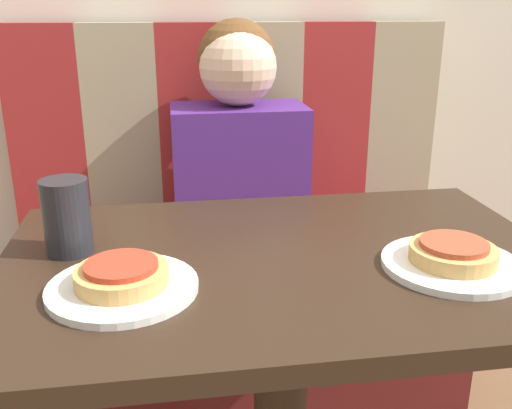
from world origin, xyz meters
The scene contains 9 objects.
booth_seat centered at (0.00, 0.61, 0.22)m, with size 1.27×0.46×0.45m.
booth_backrest centered at (0.00, 0.80, 0.78)m, with size 1.27×0.07×0.66m.
dining_table centered at (0.00, 0.00, 0.63)m, with size 0.97×0.63×0.74m.
person centered at (0.00, 0.61, 0.79)m, with size 0.36×0.23×0.68m.
plate_left centered at (-0.26, -0.09, 0.75)m, with size 0.23×0.23×0.01m.
plate_right centered at (0.26, -0.09, 0.75)m, with size 0.23×0.23×0.01m.
pizza_left centered at (-0.26, -0.09, 0.77)m, with size 0.14×0.14×0.03m.
pizza_right centered at (0.26, -0.09, 0.77)m, with size 0.14×0.14×0.03m.
drinking_cup centered at (-0.36, 0.07, 0.81)m, with size 0.08×0.08×0.13m.
Camera 1 is at (-0.18, -0.88, 1.15)m, focal length 40.00 mm.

